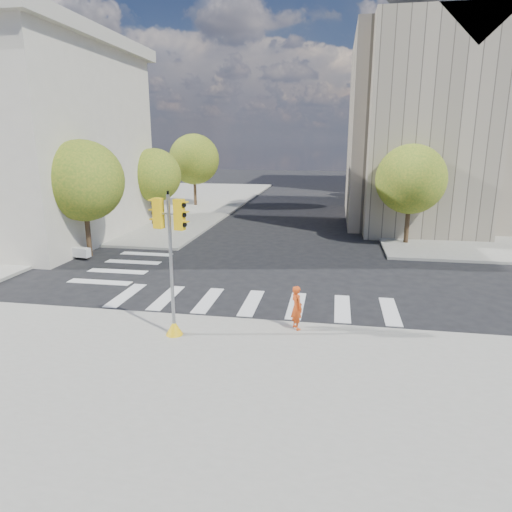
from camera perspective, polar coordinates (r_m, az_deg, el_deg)
The scene contains 16 objects.
ground at distance 20.29m, azimuth 0.74°, elevation -3.98°, with size 160.00×160.00×0.00m, color black.
sidewalk_near at distance 10.65m, azimuth -9.50°, elevation -22.19°, with size 30.00×14.00×0.15m, color gray.
sidewalk_far_left at distance 50.97m, azimuth -17.21°, elevation 6.61°, with size 28.00×40.00×0.15m, color gray.
civic_building at distance 40.16m, azimuth 29.01°, elevation 13.88°, with size 26.00×16.00×19.39m.
office_tower at distance 64.47m, azimuth 28.83°, elevation 20.37°, with size 20.00×18.00×30.00m, color #9EA0A3.
tree_lw_near at distance 26.80m, azimuth -20.78°, elevation 8.77°, with size 4.40×4.40×6.41m.
tree_lw_mid at distance 35.79m, azimuth -12.58°, elevation 9.82°, with size 4.00×4.00×5.77m.
tree_lw_far at distance 45.14m, azimuth -7.76°, elevation 11.88°, with size 4.80×4.80×6.95m.
tree_re_near at distance 29.45m, azimuth 18.79°, elevation 9.07°, with size 4.20×4.20×6.16m.
tree_re_mid at distance 41.31m, azimuth 16.37°, elevation 10.97°, with size 4.60×4.60×6.66m.
tree_re_far at distance 53.26m, azimuth 14.96°, elevation 11.17°, with size 4.00×4.00×5.88m.
lamp_near at distance 33.44m, azimuth 18.71°, elevation 10.52°, with size 0.35×0.18×8.11m.
lamp_far at distance 47.31m, azimuth 16.23°, elevation 11.61°, with size 0.35×0.18×8.11m.
traffic_signal at distance 14.78m, azimuth -10.49°, elevation -2.49°, with size 1.08×0.56×4.72m.
photographer at distance 15.46m, azimuth 5.11°, elevation -6.43°, with size 0.55×0.36×1.52m, color #D04313.
planter_wall at distance 28.36m, azimuth -24.88°, elevation 0.82°, with size 6.00×0.40×0.50m, color silver.
Camera 1 is at (3.05, -19.02, 6.38)m, focal length 32.00 mm.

